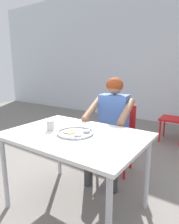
# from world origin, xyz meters

# --- Properties ---
(ground_plane) EXTENTS (12.00, 12.00, 0.05)m
(ground_plane) POSITION_xyz_m (0.00, 0.00, -0.03)
(ground_plane) COLOR slate
(back_wall) EXTENTS (12.00, 0.12, 3.40)m
(back_wall) POSITION_xyz_m (0.00, 3.66, 1.70)
(back_wall) COLOR silver
(back_wall) RESTS_ON ground
(table_foreground) EXTENTS (1.23, 0.86, 0.75)m
(table_foreground) POSITION_xyz_m (0.01, -0.03, 0.68)
(table_foreground) COLOR silver
(table_foreground) RESTS_ON ground
(thali_tray) EXTENTS (0.33, 0.33, 0.03)m
(thali_tray) POSITION_xyz_m (0.02, -0.03, 0.76)
(thali_tray) COLOR #B7BABF
(thali_tray) RESTS_ON table_foreground
(drinking_cup) EXTENTS (0.07, 0.07, 0.09)m
(drinking_cup) POSITION_xyz_m (-0.25, -0.08, 0.80)
(drinking_cup) COLOR silver
(drinking_cup) RESTS_ON table_foreground
(chair_foreground) EXTENTS (0.49, 0.45, 0.86)m
(chair_foreground) POSITION_xyz_m (-0.03, 0.89, 0.51)
(chair_foreground) COLOR red
(chair_foreground) RESTS_ON ground
(diner_foreground) EXTENTS (0.54, 0.59, 1.22)m
(diner_foreground) POSITION_xyz_m (-0.00, 0.68, 0.73)
(diner_foreground) COLOR #3A3A3A
(diner_foreground) RESTS_ON ground
(chair_red_left) EXTENTS (0.45, 0.44, 0.84)m
(chair_red_left) POSITION_xyz_m (0.44, 2.38, 0.48)
(chair_red_left) COLOR red
(chair_red_left) RESTS_ON ground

